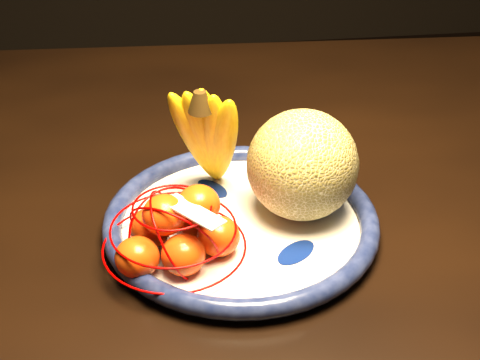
{
  "coord_description": "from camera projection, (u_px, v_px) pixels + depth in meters",
  "views": [
    {
      "loc": [
        -0.22,
        -0.88,
        1.32
      ],
      "look_at": [
        -0.13,
        -0.16,
        0.84
      ],
      "focal_mm": 55.0,
      "sensor_mm": 36.0,
      "label": 1
    }
  ],
  "objects": [
    {
      "name": "fruit_bowl",
      "position": [
        241.0,
        223.0,
        0.9
      ],
      "size": [
        0.34,
        0.34,
        0.03
      ],
      "rotation": [
        0.0,
        0.0,
        0.09
      ],
      "color": "white",
      "rests_on": "dining_table"
    },
    {
      "name": "dining_table",
      "position": [
        340.0,
        216.0,
        1.07
      ],
      "size": [
        1.58,
        0.99,
        0.77
      ],
      "rotation": [
        0.0,
        0.0,
        -0.05
      ],
      "color": "black",
      "rests_on": "ground"
    },
    {
      "name": "cantaloupe",
      "position": [
        302.0,
        165.0,
        0.88
      ],
      "size": [
        0.14,
        0.14,
        0.14
      ],
      "primitive_type": "sphere",
      "color": "olive",
      "rests_on": "fruit_bowl"
    },
    {
      "name": "price_tag",
      "position": [
        193.0,
        212.0,
        0.8
      ],
      "size": [
        0.07,
        0.07,
        0.01
      ],
      "primitive_type": "cube",
      "rotation": [
        -0.14,
        0.1,
        -0.76
      ],
      "color": "white",
      "rests_on": "mandarin_bag"
    },
    {
      "name": "banana_bunch",
      "position": [
        209.0,
        133.0,
        0.91
      ],
      "size": [
        0.11,
        0.11,
        0.17
      ],
      "rotation": [
        0.0,
        0.0,
        -0.38
      ],
      "color": "yellow",
      "rests_on": "fruit_bowl"
    },
    {
      "name": "mandarin_bag",
      "position": [
        177.0,
        231.0,
        0.83
      ],
      "size": [
        0.19,
        0.19,
        0.1
      ],
      "rotation": [
        0.0,
        0.0,
        0.14
      ],
      "color": "#FF5819",
      "rests_on": "fruit_bowl"
    }
  ]
}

